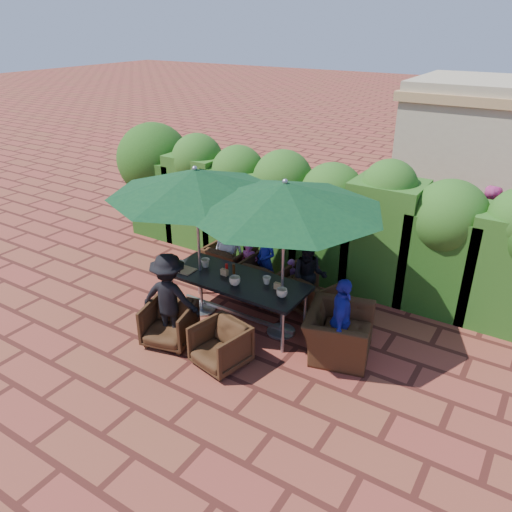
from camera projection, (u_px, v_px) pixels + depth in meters
The scene contains 30 objects.
ground at pixel (236, 324), 7.94m from camera, with size 80.00×80.00×0.00m, color maroon.
dining_table at pixel (236, 283), 7.77m from camera, with size 2.28×0.90×0.75m.
umbrella_left at pixel (195, 182), 7.37m from camera, with size 2.65×2.65×2.46m.
umbrella_right at pixel (285, 196), 6.78m from camera, with size 2.83×2.83×2.46m.
chair_far_left at pixel (230, 261), 9.09m from camera, with size 0.77×0.72×0.79m, color black.
chair_far_mid at pixel (267, 278), 8.49m from camera, with size 0.79×0.74×0.81m, color black.
chair_far_right at pixel (317, 293), 8.13m from camera, with size 0.69×0.64×0.71m, color black.
chair_near_left at pixel (169, 322), 7.36m from camera, with size 0.68×0.64×0.70m, color black.
chair_near_right at pixel (220, 344), 6.88m from camera, with size 0.67×0.63×0.69m, color black.
chair_end_right at pixel (339, 326), 7.09m from camera, with size 1.03×0.67×0.90m, color black.
adult_far_left at pixel (229, 253), 8.93m from camera, with size 0.59×0.35×1.19m, color silver.
adult_far_mid at pixel (266, 261), 8.63m from camera, with size 0.44×0.36×1.21m, color #1E24A3.
adult_far_right at pixel (309, 277), 8.10m from camera, with size 0.58×0.36×1.21m, color black.
adult_near_left at pixel (170, 298), 7.31m from camera, with size 0.89×0.41×1.40m, color black.
adult_end_right at pixel (341, 320), 6.89m from camera, with size 0.74×0.37×1.26m, color #1E24A3.
child_left at pixel (249, 266), 8.79m from camera, with size 0.33×0.27×0.92m, color #E651A9.
child_right at pixel (290, 281), 8.43m from camera, with size 0.28×0.23×0.78m, color #8D4392.
pedestrian_a at pixel (429, 221), 9.89m from camera, with size 1.44×0.51×1.54m, color #268C3B.
pedestrian_b at pixel (484, 226), 9.56m from camera, with size 0.77×0.47×1.61m, color #E651A9.
cup_a at pixel (180, 264), 8.05m from camera, with size 0.15×0.15×0.12m, color beige.
cup_b at pixel (205, 263), 8.08m from camera, with size 0.15×0.15×0.14m, color beige.
cup_c at pixel (235, 281), 7.53m from camera, with size 0.17×0.17×0.14m, color beige.
cup_d at pixel (267, 280), 7.57m from camera, with size 0.13×0.13×0.12m, color beige.
cup_e at pixel (282, 293), 7.21m from camera, with size 0.17×0.17×0.13m, color beige.
ketchup_bottle at pixel (227, 269), 7.86m from camera, with size 0.04×0.04×0.17m, color #B20C0A.
sauce_bottle at pixel (234, 269), 7.85m from camera, with size 0.04×0.04×0.17m, color #4C230C.
serving_tray at pixel (184, 270), 7.99m from camera, with size 0.35×0.25×0.02m, color #AB8252.
number_block_left at pixel (224, 272), 7.82m from camera, with size 0.12×0.06×0.10m, color tan.
number_block_right at pixel (278, 286), 7.42m from camera, with size 0.12×0.06×0.10m, color tan.
hedge_wall at pixel (302, 205), 9.19m from camera, with size 9.10×1.60×2.40m.
Camera 1 is at (3.86, -5.47, 4.41)m, focal length 35.00 mm.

